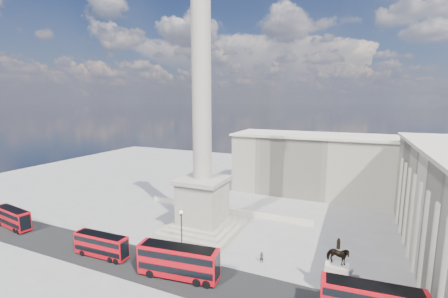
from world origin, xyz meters
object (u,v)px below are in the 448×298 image
pedestrian_standing (340,292)px  red_bus_a (102,245)px  nelsons_column (202,167)px  equestrian_statue (337,274)px  pedestrian_crossing (198,255)px  red_bus_b (179,261)px  red_bus_e (13,218)px  victorian_lamp (181,227)px  pedestrian_walking (262,257)px

pedestrian_standing → red_bus_a: bearing=-25.3°
nelsons_column → pedestrian_standing: 30.93m
equestrian_statue → pedestrian_crossing: 21.15m
red_bus_b → red_bus_e: (-40.27, 1.27, -0.41)m
red_bus_e → victorian_lamp: bearing=16.7°
red_bus_e → equestrian_statue: size_ratio=1.32×
pedestrian_standing → pedestrian_crossing: bearing=-35.7°
red_bus_b → pedestrian_walking: bearing=34.9°
red_bus_a → red_bus_b: red_bus_b is taller
victorian_lamp → pedestrian_walking: bearing=7.4°
nelsons_column → equestrian_statue: (25.56, -10.25, -10.23)m
pedestrian_walking → nelsons_column: bearing=152.4°
pedestrian_crossing → red_bus_a: bearing=98.3°
red_bus_a → red_bus_e: red_bus_e is taller
nelsons_column → red_bus_a: size_ratio=5.10×
red_bus_e → pedestrian_crossing: size_ratio=6.80×
nelsons_column → victorian_lamp: 12.31m
red_bus_e → victorian_lamp: victorian_lamp is taller
nelsons_column → victorian_lamp: (0.46, -8.75, -8.64)m
pedestrian_standing → victorian_lamp: bearing=-38.2°
red_bus_b → pedestrian_walking: size_ratio=6.98×
red_bus_a → victorian_lamp: victorian_lamp is taller
nelsons_column → pedestrian_walking: size_ratio=28.37×
nelsons_column → pedestrian_walking: bearing=-26.1°
victorian_lamp → pedestrian_standing: (25.63, -2.75, -3.33)m
red_bus_a → victorian_lamp: bearing=31.0°
red_bus_b → equestrian_statue: bearing=7.7°
red_bus_a → pedestrian_crossing: size_ratio=6.45×
pedestrian_walking → pedestrian_standing: (11.86, -4.54, 0.06)m
red_bus_e → pedestrian_standing: size_ratio=5.47×
victorian_lamp → pedestrian_crossing: victorian_lamp is taller
victorian_lamp → red_bus_e: bearing=-170.9°
red_bus_a → pedestrian_standing: bearing=4.9°
nelsons_column → red_bus_e: 40.20m
red_bus_e → victorian_lamp: 36.88m
nelsons_column → pedestrian_standing: bearing=-23.8°
victorian_lamp → nelsons_column: bearing=93.0°
red_bus_a → red_bus_b: size_ratio=0.80×
pedestrian_walking → red_bus_b: bearing=-139.5°
equestrian_statue → pedestrian_standing: (0.54, -1.25, -1.74)m
victorian_lamp → equestrian_statue: (25.10, -1.51, -1.59)m
red_bus_e → pedestrian_walking: red_bus_e is taller
pedestrian_walking → red_bus_a: bearing=-161.7°
pedestrian_walking → pedestrian_standing: pedestrian_standing is taller
red_bus_a → pedestrian_standing: (36.65, 4.39, -1.12)m
nelsons_column → red_bus_e: bearing=-157.9°
pedestrian_walking → pedestrian_standing: bearing=-22.4°
pedestrian_crossing → equestrian_statue: bearing=-102.8°
victorian_lamp → pedestrian_crossing: (4.03, -1.41, -3.52)m
red_bus_e → pedestrian_walking: 50.71m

